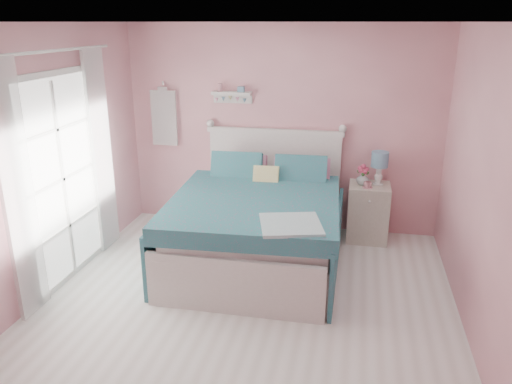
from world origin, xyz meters
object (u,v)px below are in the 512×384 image
(vase, at_px, (363,178))
(teacup, at_px, (367,185))
(table_lamp, at_px, (380,162))
(nightstand, at_px, (368,212))
(bed, at_px, (258,226))

(vase, xyz_separation_m, teacup, (0.06, -0.12, -0.04))
(table_lamp, bearing_deg, vase, -166.40)
(nightstand, xyz_separation_m, teacup, (-0.03, -0.12, 0.39))
(nightstand, bearing_deg, table_lamp, 27.03)
(vase, bearing_deg, teacup, -63.17)
(nightstand, relative_size, table_lamp, 1.74)
(bed, distance_m, table_lamp, 1.70)
(bed, bearing_deg, vase, 34.82)
(teacup, bearing_deg, table_lamp, 52.17)
(vase, bearing_deg, table_lamp, 13.60)
(nightstand, bearing_deg, bed, -144.48)
(bed, xyz_separation_m, nightstand, (1.22, 0.87, -0.07))
(table_lamp, bearing_deg, teacup, -127.83)
(bed, relative_size, nightstand, 3.23)
(table_lamp, distance_m, teacup, 0.32)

